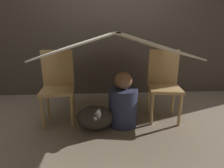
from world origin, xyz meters
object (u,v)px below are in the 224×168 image
chair_left (58,84)px  chair_right (164,82)px  person_front (123,104)px  dog (95,118)px

chair_left → chair_right: (1.34, -0.00, 0.00)m
chair_right → person_front: (-0.54, -0.18, -0.21)m
chair_right → dog: (-0.88, -0.31, -0.32)m
chair_left → dog: (0.46, -0.31, -0.32)m
chair_right → person_front: chair_right is taller
chair_left → chair_right: same height
dog → chair_right: bearing=19.3°
chair_left → dog: chair_left is taller
dog → person_front: bearing=20.6°
chair_left → dog: bearing=-40.1°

